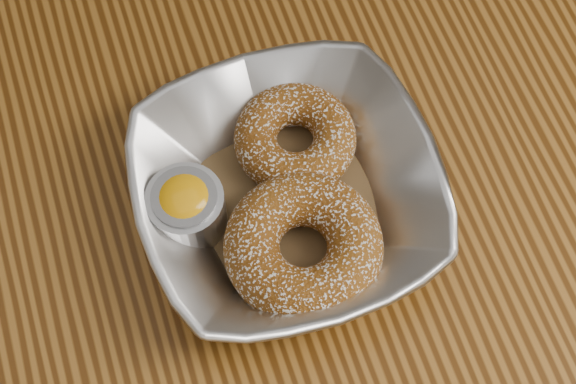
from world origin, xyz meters
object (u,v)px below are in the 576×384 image
object	(u,v)px
donut_front	(303,246)
table	(374,143)
serving_bowl	(288,194)
donut_back	(295,139)
ramekin	(187,207)

from	to	relation	value
donut_front	table	bearing A→B (deg)	47.68
serving_bowl	donut_front	world-z (taller)	serving_bowl
serving_bowl	donut_back	size ratio (longest dim) A/B	2.39
serving_bowl	table	bearing A→B (deg)	36.19
donut_back	ramekin	size ratio (longest dim) A/B	1.65
serving_bowl	ramekin	xyz separation A→B (m)	(-0.07, 0.01, 0.01)
serving_bowl	donut_front	xyz separation A→B (m)	(-0.00, -0.04, 0.00)
table	donut_back	size ratio (longest dim) A/B	13.27
donut_front	ramekin	size ratio (longest dim) A/B	2.03
donut_back	donut_front	world-z (taller)	donut_front
table	donut_back	bearing A→B (deg)	-157.15
donut_back	donut_front	distance (m)	0.09
donut_back	serving_bowl	bearing A→B (deg)	-114.94
table	donut_back	world-z (taller)	donut_back
donut_back	ramekin	bearing A→B (deg)	-160.96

